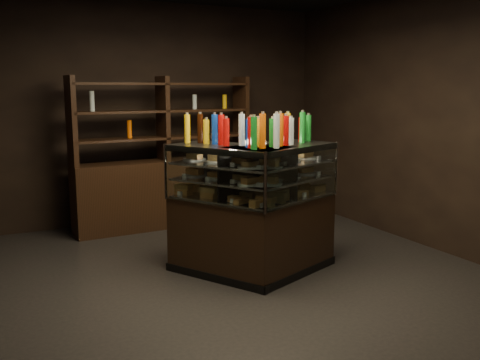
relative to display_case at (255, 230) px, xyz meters
name	(u,v)px	position (x,y,z in m)	size (l,w,h in m)	color
ground	(227,272)	(-0.24, 0.14, -0.44)	(5.00, 5.00, 0.00)	black
room_shell	(227,78)	(-0.24, 0.14, 1.50)	(5.02, 5.02, 3.01)	black
display_case	(255,230)	(0.00, 0.00, 0.00)	(1.69, 1.34, 1.31)	black
food_display	(255,175)	(0.00, 0.00, 0.57)	(1.38, 1.05, 0.41)	#DA814E
bottles_top	(255,131)	(0.00, 0.00, 1.00)	(1.22, 0.91, 0.30)	#D8590A
potted_conifer	(257,199)	(0.66, 1.17, 0.03)	(0.39, 0.39, 0.83)	black
back_shelving	(165,182)	(-0.22, 2.19, 0.16)	(2.44, 0.56, 2.00)	black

